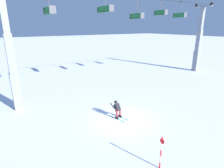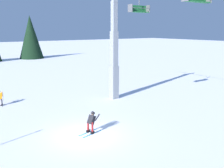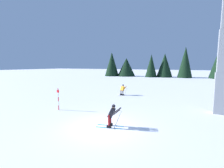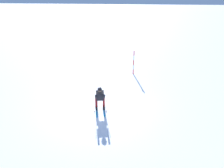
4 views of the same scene
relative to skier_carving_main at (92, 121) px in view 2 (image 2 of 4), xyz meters
The scene contains 4 objects.
ground_plane 0.98m from the skier_carving_main, 69.80° to the right, with size 260.00×260.00×0.00m, color white.
skier_carving_main is the anchor object (origin of this frame).
lift_tower_near 9.71m from the skier_carving_main, 135.00° to the left, with size 0.71×2.43×10.49m.
chairlift_seat_nearest 10.39m from the skier_carving_main, 114.34° to the left, with size 0.61×1.94×2.22m.
Camera 2 is at (14.24, -7.94, 6.87)m, focal length 42.12 mm.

